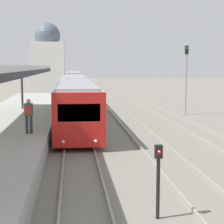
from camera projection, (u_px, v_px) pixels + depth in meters
person_on_platform at (29, 113)px, 17.73m from camera, size 0.40×0.40×1.66m
train_near at (74, 84)px, 49.99m from camera, size 2.59×65.58×3.01m
signal_post_near at (158, 174)px, 10.05m from camera, size 0.20×0.21×2.05m
signal_mast_far at (186, 72)px, 31.34m from camera, size 0.28×0.29×5.80m
distant_domed_building at (48, 61)px, 53.54m from camera, size 4.67×4.67×10.21m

